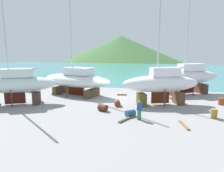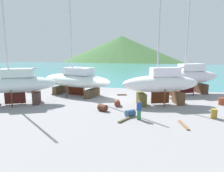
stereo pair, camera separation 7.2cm
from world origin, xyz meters
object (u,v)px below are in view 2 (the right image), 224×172
barrel_by_slipway (103,108)px  barrel_tar_black (221,101)px  barrel_rust_far (214,114)px  barrel_tipped_center (130,113)px  sailboat_far_slipway (76,80)px  barrel_ochre (27,89)px  worker (139,110)px  sailboat_mid_port (188,77)px  barrel_rust_mid (33,90)px  barrel_tipped_right (117,103)px  sailboat_small_center (161,83)px  sailboat_large_starboard (14,84)px

barrel_by_slipway → barrel_tar_black: bearing=23.1°
barrel_rust_far → barrel_tipped_center: (-7.40, -1.30, -0.10)m
sailboat_far_slipway → barrel_ochre: 8.07m
barrel_tar_black → barrel_ochre: barrel_ochre is taller
sailboat_far_slipway → barrel_rust_far: sailboat_far_slipway is taller
worker → barrel_ochre: 19.24m
sailboat_far_slipway → barrel_tipped_center: size_ratio=20.63×
barrel_tipped_center → barrel_ochre: (-16.40, 7.81, 0.11)m
sailboat_mid_port → barrel_tar_black: 6.25m
barrel_tar_black → barrel_rust_mid: 24.58m
barrel_by_slipway → barrel_tipped_right: size_ratio=0.94×
sailboat_mid_port → worker: (-5.54, -12.11, -1.56)m
sailboat_small_center → barrel_tar_black: (6.66, 1.38, -2.01)m
sailboat_mid_port → barrel_tipped_right: (-8.30, -8.18, -2.13)m
sailboat_far_slipway → barrel_by_slipway: sailboat_far_slipway is taller
sailboat_mid_port → barrel_ochre: 23.18m
sailboat_large_starboard → barrel_ochre: size_ratio=16.25×
worker → barrel_rust_far: size_ratio=2.08×
barrel_tar_black → barrel_by_slipway: size_ratio=0.89×
barrel_rust_far → barrel_tipped_center: 7.52m
sailboat_large_starboard → barrel_by_slipway: bearing=152.5°
barrel_by_slipway → barrel_tipped_center: size_ratio=1.04×
sailboat_small_center → barrel_rust_mid: sailboat_small_center is taller
sailboat_small_center → worker: 6.13m
worker → barrel_tipped_center: size_ratio=2.02×
barrel_tar_black → barrel_rust_far: (-1.99, -5.06, 0.02)m
barrel_tipped_center → barrel_rust_far: bearing=10.0°
worker → barrel_ochre: (-17.27, 8.47, -0.47)m
sailboat_mid_port → sailboat_small_center: bearing=31.4°
sailboat_mid_port → barrel_rust_mid: sailboat_mid_port is taller
barrel_tipped_right → barrel_ochre: (-14.50, 4.53, 0.09)m
barrel_tar_black → barrel_tipped_right: size_ratio=0.83×
barrel_tar_black → barrel_tipped_center: bearing=-145.9°
sailboat_small_center → sailboat_large_starboard: size_ratio=0.93×
worker → barrel_rust_mid: size_ratio=2.10×
sailboat_small_center → barrel_tar_black: 7.09m
barrel_by_slipway → barrel_tipped_right: barrel_by_slipway is taller
sailboat_mid_port → sailboat_large_starboard: bearing=-1.7°
sailboat_large_starboard → barrel_rust_far: sailboat_large_starboard is taller
sailboat_far_slipway → barrel_tipped_center: (8.51, -7.46, -1.81)m
sailboat_small_center → barrel_rust_far: bearing=121.0°
sailboat_far_slipway → barrel_by_slipway: (5.57, -6.36, -1.79)m
sailboat_far_slipway → sailboat_mid_port: 15.45m
sailboat_far_slipway → barrel_tipped_right: size_ratio=18.65×
sailboat_far_slipway → barrel_rust_far: bearing=173.1°
worker → barrel_tar_black: bearing=124.1°
sailboat_large_starboard → barrel_tipped_center: (13.22, -1.32, -2.01)m
sailboat_small_center → barrel_ochre: size_ratio=15.15×
barrel_tipped_right → sailboat_large_starboard: bearing=-170.2°
barrel_rust_far → sailboat_far_slipway: bearing=158.8°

